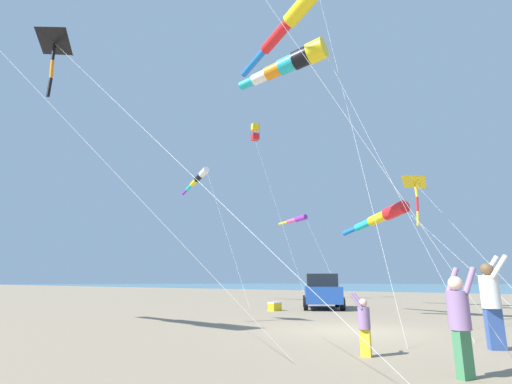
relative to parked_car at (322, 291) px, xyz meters
The scene contains 14 objects.
ground_plane 9.86m from the parked_car, 40.28° to the left, with size 600.00×600.00×0.00m, color gray.
parked_car is the anchor object (origin of this frame).
cooler_box 3.21m from the parked_car, 13.83° to the right, with size 0.62×0.42×0.42m.
person_adult_flyer 13.26m from the parked_car, 51.80° to the left, with size 0.70×0.71×1.99m.
person_child_green_jacket 15.68m from the parked_car, 43.45° to the left, with size 0.55×0.45×1.64m.
person_bystander_far 14.00m from the parked_car, 39.12° to the left, with size 0.33×0.40×1.19m.
kite_windsock_small_distant 6.01m from the parked_car, 69.11° to the left, with size 5.54×9.09×4.75m.
kite_box_rainbow_low_near 17.97m from the parked_car, 115.88° to the right, with size 4.10×8.78×15.53m.
kite_delta_checkered_midright 7.71m from the parked_car, 111.44° to the left, with size 10.59×7.65×7.01m.
kite_windsock_teal_far_right 13.66m from the parked_car, 134.57° to the right, with size 7.97×11.93×7.20m.
kite_delta_red_high_left 16.93m from the parked_car, ahead, with size 2.38×11.92×9.86m.
kite_windsock_white_trailing 14.89m from the parked_car, 16.79° to the left, with size 6.52×12.27×16.32m.
kite_windsock_striped_overhead 13.93m from the parked_car, 86.62° to the right, with size 3.20×11.50×10.01m.
kite_windsock_black_fish_shape 12.40m from the parked_car, 30.53° to the left, with size 1.43×7.72×10.32m.
Camera 1 is at (10.44, 6.62, 1.40)m, focal length 26.91 mm.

